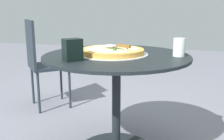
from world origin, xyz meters
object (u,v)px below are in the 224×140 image
(drinking_cup, at_px, (179,47))
(patio_chair_far, at_px, (42,59))
(patio_table, at_px, (116,84))
(pizza_on_tray, at_px, (112,51))
(napkin_dispenser, at_px, (72,50))
(pizza_server, at_px, (117,46))

(drinking_cup, bearing_deg, patio_chair_far, -24.99)
(patio_table, distance_m, patio_chair_far, 1.16)
(pizza_on_tray, xyz_separation_m, patio_chair_far, (0.91, -0.66, -0.22))
(napkin_dispenser, height_order, patio_chair_far, patio_chair_far)
(drinking_cup, bearing_deg, pizza_server, 8.59)
(pizza_server, xyz_separation_m, drinking_cup, (-0.38, -0.06, -0.00))
(drinking_cup, height_order, napkin_dispenser, napkin_dispenser)
(pizza_server, height_order, napkin_dispenser, napkin_dispenser)
(patio_chair_far, bearing_deg, pizza_server, 144.49)
(patio_table, relative_size, pizza_on_tray, 2.02)
(patio_table, distance_m, pizza_server, 0.26)
(pizza_on_tray, height_order, patio_chair_far, patio_chair_far)
(pizza_on_tray, distance_m, drinking_cup, 0.43)
(pizza_on_tray, relative_size, napkin_dispenser, 3.73)
(napkin_dispenser, bearing_deg, patio_table, 6.77)
(patio_table, height_order, drinking_cup, drinking_cup)
(pizza_server, relative_size, drinking_cup, 1.82)
(patio_table, xyz_separation_m, pizza_on_tray, (0.03, -0.01, 0.22))
(napkin_dispenser, bearing_deg, pizza_server, 5.07)
(pizza_on_tray, height_order, napkin_dispenser, napkin_dispenser)
(patio_table, distance_m, drinking_cup, 0.47)
(patio_chair_far, bearing_deg, napkin_dispenser, 128.91)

